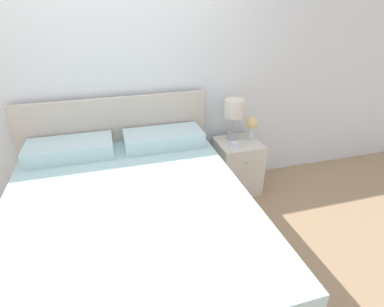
# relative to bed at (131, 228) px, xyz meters

# --- Properties ---
(ground_plane) EXTENTS (12.00, 12.00, 0.00)m
(ground_plane) POSITION_rel_bed_xyz_m (0.00, 1.00, -0.35)
(ground_plane) COLOR tan
(wall_back) EXTENTS (8.00, 0.06, 2.60)m
(wall_back) POSITION_rel_bed_xyz_m (0.00, 1.07, 0.95)
(wall_back) COLOR white
(wall_back) RESTS_ON ground_plane
(bed) EXTENTS (1.79, 2.12, 1.10)m
(bed) POSITION_rel_bed_xyz_m (0.00, 0.00, 0.00)
(bed) COLOR white
(bed) RESTS_ON ground_plane
(nightstand) EXTENTS (0.44, 0.46, 0.58)m
(nightstand) POSITION_rel_bed_xyz_m (1.22, 0.76, -0.06)
(nightstand) COLOR silver
(nightstand) RESTS_ON ground_plane
(table_lamp) EXTENTS (0.20, 0.20, 0.44)m
(table_lamp) POSITION_rel_bed_xyz_m (1.18, 0.85, 0.54)
(table_lamp) COLOR #A8B2BC
(table_lamp) RESTS_ON nightstand
(flower_vase) EXTENTS (0.13, 0.13, 0.25)m
(flower_vase) POSITION_rel_bed_xyz_m (1.38, 0.81, 0.38)
(flower_vase) COLOR silver
(flower_vase) RESTS_ON nightstand
(teacup) EXTENTS (0.11, 0.11, 0.05)m
(teacup) POSITION_rel_bed_xyz_m (1.13, 0.66, 0.26)
(teacup) COLOR white
(teacup) RESTS_ON nightstand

